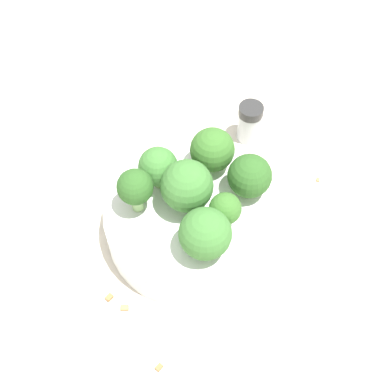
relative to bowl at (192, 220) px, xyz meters
name	(u,v)px	position (x,y,z in m)	size (l,w,h in m)	color
ground_plane	(192,231)	(0.00, 0.00, -0.02)	(3.00, 3.00, 0.00)	beige
bowl	(192,220)	(0.00, 0.00, 0.00)	(0.19, 0.19, 0.05)	white
broccoli_floret_0	(188,185)	(0.00, -0.01, 0.06)	(0.06, 0.06, 0.06)	#84AD66
broccoli_floret_1	(212,150)	(-0.06, -0.02, 0.05)	(0.05, 0.05, 0.06)	#8EB770
broccoli_floret_2	(205,234)	(0.03, 0.04, 0.06)	(0.05, 0.05, 0.06)	#7A9E5B
broccoli_floret_3	(157,168)	(0.00, -0.05, 0.05)	(0.04, 0.04, 0.05)	#7A9E5B
broccoli_floret_4	(225,210)	(-0.01, 0.04, 0.05)	(0.03, 0.03, 0.05)	#7A9E5B
broccoli_floret_5	(135,188)	(0.04, -0.04, 0.06)	(0.04, 0.04, 0.06)	#8EB770
broccoli_floret_6	(250,177)	(-0.06, 0.03, 0.05)	(0.05, 0.05, 0.05)	#8EB770
pepper_shaker	(249,122)	(-0.16, -0.04, 0.01)	(0.03, 0.03, 0.06)	#B2B7BC
almond_crumb_0	(125,307)	(0.12, 0.01, -0.02)	(0.01, 0.01, 0.01)	#AD7F4C
almond_crumb_1	(109,297)	(0.12, -0.01, -0.02)	(0.01, 0.01, 0.01)	olive
almond_crumb_2	(318,179)	(-0.16, 0.07, -0.02)	(0.01, 0.00, 0.01)	#AD7F4C
almond_crumb_3	(159,367)	(0.14, 0.08, -0.02)	(0.01, 0.01, 0.01)	olive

